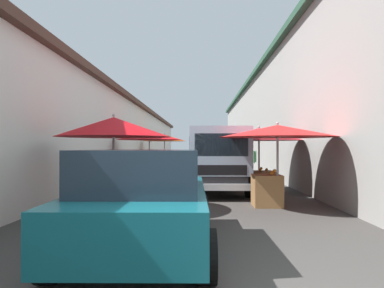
{
  "coord_description": "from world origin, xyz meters",
  "views": [
    {
      "loc": [
        -2.66,
        -0.22,
        1.48
      ],
      "look_at": [
        12.86,
        0.19,
        1.63
      ],
      "focal_mm": 32.65,
      "sensor_mm": 36.0,
      "label": 1
    }
  ],
  "objects_px": {
    "fruit_stall_near_right": "(149,142)",
    "hatchback_car": "(145,198)",
    "fruit_stall_far_right": "(114,133)",
    "fruit_stall_mid_lane": "(276,140)",
    "parked_scooter": "(234,170)",
    "vendor_in_shade": "(213,159)",
    "vendor_by_crates": "(250,161)",
    "fruit_stall_far_left": "(164,141)",
    "delivery_truck": "(218,161)",
    "fruit_stall_near_left": "(259,140)"
  },
  "relations": [
    {
      "from": "vendor_by_crates",
      "to": "parked_scooter",
      "type": "height_order",
      "value": "vendor_by_crates"
    },
    {
      "from": "fruit_stall_far_right",
      "to": "fruit_stall_far_left",
      "type": "distance_m",
      "value": 13.71
    },
    {
      "from": "fruit_stall_near_left",
      "to": "vendor_in_shade",
      "type": "height_order",
      "value": "fruit_stall_near_left"
    },
    {
      "from": "vendor_in_shade",
      "to": "parked_scooter",
      "type": "relative_size",
      "value": 0.93
    },
    {
      "from": "fruit_stall_far_right",
      "to": "hatchback_car",
      "type": "height_order",
      "value": "fruit_stall_far_right"
    },
    {
      "from": "fruit_stall_near_left",
      "to": "vendor_in_shade",
      "type": "distance_m",
      "value": 7.38
    },
    {
      "from": "fruit_stall_near_right",
      "to": "delivery_truck",
      "type": "bearing_deg",
      "value": -144.16
    },
    {
      "from": "fruit_stall_far_right",
      "to": "hatchback_car",
      "type": "relative_size",
      "value": 0.68
    },
    {
      "from": "fruit_stall_mid_lane",
      "to": "delivery_truck",
      "type": "bearing_deg",
      "value": 28.9
    },
    {
      "from": "fruit_stall_near_right",
      "to": "parked_scooter",
      "type": "relative_size",
      "value": 1.7
    },
    {
      "from": "hatchback_car",
      "to": "parked_scooter",
      "type": "xyz_separation_m",
      "value": [
        11.01,
        -2.31,
        -0.29
      ]
    },
    {
      "from": "vendor_by_crates",
      "to": "vendor_in_shade",
      "type": "bearing_deg",
      "value": 31.75
    },
    {
      "from": "vendor_by_crates",
      "to": "vendor_in_shade",
      "type": "xyz_separation_m",
      "value": [
        2.62,
        1.62,
        0.0
      ]
    },
    {
      "from": "fruit_stall_near_right",
      "to": "hatchback_car",
      "type": "relative_size",
      "value": 0.71
    },
    {
      "from": "hatchback_car",
      "to": "vendor_by_crates",
      "type": "bearing_deg",
      "value": -15.45
    },
    {
      "from": "fruit_stall_far_left",
      "to": "delivery_truck",
      "type": "relative_size",
      "value": 0.54
    },
    {
      "from": "hatchback_car",
      "to": "fruit_stall_far_right",
      "type": "bearing_deg",
      "value": 22.13
    },
    {
      "from": "fruit_stall_far_right",
      "to": "parked_scooter",
      "type": "height_order",
      "value": "fruit_stall_far_right"
    },
    {
      "from": "fruit_stall_near_left",
      "to": "vendor_by_crates",
      "type": "distance_m",
      "value": 4.69
    },
    {
      "from": "hatchback_car",
      "to": "vendor_in_shade",
      "type": "height_order",
      "value": "vendor_in_shade"
    },
    {
      "from": "delivery_truck",
      "to": "fruit_stall_near_left",
      "type": "bearing_deg",
      "value": -68.17
    },
    {
      "from": "fruit_stall_far_right",
      "to": "vendor_in_shade",
      "type": "bearing_deg",
      "value": -13.95
    },
    {
      "from": "fruit_stall_mid_lane",
      "to": "vendor_by_crates",
      "type": "bearing_deg",
      "value": -3.08
    },
    {
      "from": "fruit_stall_far_right",
      "to": "fruit_stall_near_right",
      "type": "distance_m",
      "value": 6.76
    },
    {
      "from": "fruit_stall_far_left",
      "to": "vendor_by_crates",
      "type": "xyz_separation_m",
      "value": [
        -5.61,
        -4.55,
        -0.99
      ]
    },
    {
      "from": "fruit_stall_near_left",
      "to": "hatchback_car",
      "type": "xyz_separation_m",
      "value": [
        -6.5,
        2.74,
        -0.97
      ]
    },
    {
      "from": "vendor_by_crates",
      "to": "fruit_stall_far_right",
      "type": "bearing_deg",
      "value": 152.12
    },
    {
      "from": "fruit_stall_far_left",
      "to": "fruit_stall_mid_lane",
      "type": "height_order",
      "value": "fruit_stall_far_left"
    },
    {
      "from": "hatchback_car",
      "to": "delivery_truck",
      "type": "xyz_separation_m",
      "value": [
        5.94,
        -1.35,
        0.3
      ]
    },
    {
      "from": "vendor_in_shade",
      "to": "fruit_stall_near_right",
      "type": "bearing_deg",
      "value": 144.31
    },
    {
      "from": "fruit_stall_near_left",
      "to": "fruit_stall_mid_lane",
      "type": "relative_size",
      "value": 0.98
    },
    {
      "from": "fruit_stall_far_left",
      "to": "fruit_stall_near_right",
      "type": "bearing_deg",
      "value": -179.32
    },
    {
      "from": "fruit_stall_far_left",
      "to": "hatchback_car",
      "type": "height_order",
      "value": "fruit_stall_far_left"
    },
    {
      "from": "fruit_stall_far_right",
      "to": "fruit_stall_mid_lane",
      "type": "distance_m",
      "value": 3.93
    },
    {
      "from": "fruit_stall_far_left",
      "to": "fruit_stall_mid_lane",
      "type": "bearing_deg",
      "value": -162.49
    },
    {
      "from": "fruit_stall_far_left",
      "to": "parked_scooter",
      "type": "xyz_separation_m",
      "value": [
        -5.7,
        -3.8,
        -1.41
      ]
    },
    {
      "from": "fruit_stall_far_left",
      "to": "fruit_stall_near_left",
      "type": "height_order",
      "value": "fruit_stall_far_left"
    },
    {
      "from": "delivery_truck",
      "to": "parked_scooter",
      "type": "height_order",
      "value": "delivery_truck"
    },
    {
      "from": "hatchback_car",
      "to": "vendor_in_shade",
      "type": "bearing_deg",
      "value": -6.01
    },
    {
      "from": "vendor_by_crates",
      "to": "parked_scooter",
      "type": "xyz_separation_m",
      "value": [
        -0.09,
        0.75,
        -0.42
      ]
    },
    {
      "from": "vendor_in_shade",
      "to": "parked_scooter",
      "type": "xyz_separation_m",
      "value": [
        -2.71,
        -0.87,
        -0.43
      ]
    },
    {
      "from": "vendor_by_crates",
      "to": "fruit_stall_far_left",
      "type": "bearing_deg",
      "value": 39.04
    },
    {
      "from": "fruit_stall_near_right",
      "to": "vendor_in_shade",
      "type": "height_order",
      "value": "fruit_stall_near_right"
    },
    {
      "from": "fruit_stall_near_right",
      "to": "vendor_by_crates",
      "type": "xyz_separation_m",
      "value": [
        1.34,
        -4.47,
        -0.86
      ]
    },
    {
      "from": "fruit_stall_far_left",
      "to": "vendor_by_crates",
      "type": "bearing_deg",
      "value": -140.96
    },
    {
      "from": "vendor_by_crates",
      "to": "fruit_stall_near_right",
      "type": "bearing_deg",
      "value": 106.71
    },
    {
      "from": "fruit_stall_near_left",
      "to": "delivery_truck",
      "type": "xyz_separation_m",
      "value": [
        -0.56,
        1.39,
        -0.67
      ]
    },
    {
      "from": "fruit_stall_near_left",
      "to": "hatchback_car",
      "type": "bearing_deg",
      "value": 157.09
    },
    {
      "from": "fruit_stall_far_right",
      "to": "fruit_stall_mid_lane",
      "type": "height_order",
      "value": "fruit_stall_far_right"
    },
    {
      "from": "fruit_stall_far_right",
      "to": "fruit_stall_near_left",
      "type": "distance_m",
      "value": 5.29
    }
  ]
}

